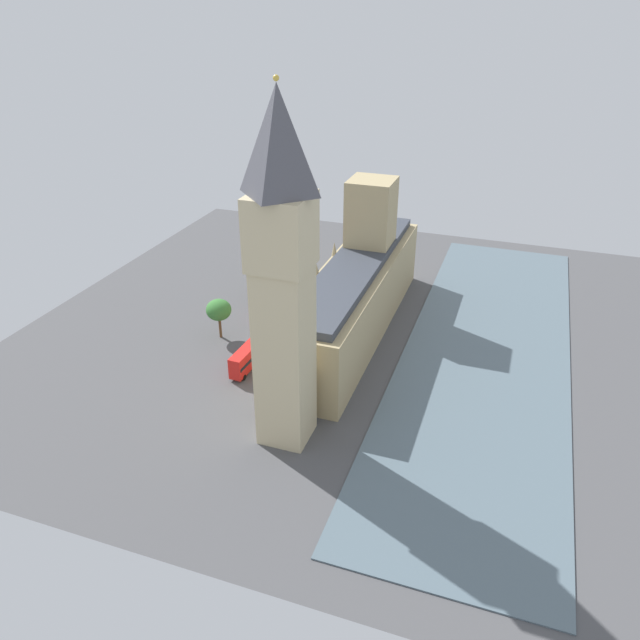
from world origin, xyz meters
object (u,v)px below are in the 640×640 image
car_white_corner (297,295)px  street_lamp_slot_11 (258,285)px  plane_tree_trailing (264,275)px  pedestrian_opposite_hall (287,354)px  car_silver_midblock (257,340)px  street_lamp_slot_12 (271,272)px  car_yellow_cab_by_river_gate (316,275)px  double_decker_bus_leading (247,357)px  plane_tree_slot_10 (219,310)px  parliament_building (357,289)px  pedestrian_under_trees (328,300)px  car_black_kerbside (310,287)px  plane_tree_far_end (284,249)px  clock_tower (282,275)px  double_decker_bus_near_tower (280,305)px

car_white_corner → street_lamp_slot_11: street_lamp_slot_11 is taller
plane_tree_trailing → pedestrian_opposite_hall: bearing=122.8°
car_silver_midblock → street_lamp_slot_12: size_ratio=0.75×
car_yellow_cab_by_river_gate → street_lamp_slot_12: street_lamp_slot_12 is taller
street_lamp_slot_12 → double_decker_bus_leading: bearing=106.2°
car_white_corner → plane_tree_slot_10: plane_tree_slot_10 is taller
pedestrian_opposite_hall → parliament_building: bearing=124.0°
pedestrian_under_trees → plane_tree_trailing: plane_tree_trailing is taller
street_lamp_slot_12 → car_yellow_cab_by_river_gate: bearing=-130.1°
pedestrian_opposite_hall → pedestrian_under_trees: (0.10, -25.86, -0.08)m
parliament_building → pedestrian_under_trees: bearing=-43.9°
car_silver_midblock → street_lamp_slot_11: street_lamp_slot_11 is taller
car_yellow_cab_by_river_gate → pedestrian_opposite_hall: 39.34m
parliament_building → street_lamp_slot_11: bearing=-8.4°
plane_tree_slot_10 → car_black_kerbside: bearing=-109.0°
car_black_kerbside → car_silver_midblock: (1.40, 28.25, 0.00)m
car_silver_midblock → street_lamp_slot_11: (7.49, -17.46, 3.83)m
double_decker_bus_leading → car_white_corner: bearing=96.8°
plane_tree_trailing → plane_tree_slot_10: plane_tree_slot_10 is taller
pedestrian_opposite_hall → plane_tree_far_end: size_ratio=0.20×
car_silver_midblock → car_white_corner: bearing=-89.2°
clock_tower → car_silver_midblock: 41.57m
car_silver_midblock → pedestrian_under_trees: size_ratio=3.09×
car_yellow_cab_by_river_gate → double_decker_bus_near_tower: size_ratio=0.39×
street_lamp_slot_11 → car_black_kerbside: bearing=-129.5°
parliament_building → clock_tower: bearing=89.7°
street_lamp_slot_11 → double_decker_bus_near_tower: bearing=151.0°
double_decker_bus_leading → street_lamp_slot_11: 28.82m
pedestrian_under_trees → street_lamp_slot_11: street_lamp_slot_11 is taller
plane_tree_far_end → street_lamp_slot_12: 11.18m
parliament_building → plane_tree_trailing: bearing=-15.9°
double_decker_bus_near_tower → plane_tree_slot_10: 16.24m
clock_tower → double_decker_bus_leading: clock_tower is taller
plane_tree_slot_10 → street_lamp_slot_12: plane_tree_slot_10 is taller
parliament_building → street_lamp_slot_11: parliament_building is taller
car_black_kerbside → plane_tree_far_end: bearing=-41.6°
plane_tree_slot_10 → double_decker_bus_near_tower: bearing=-121.0°
parliament_building → double_decker_bus_near_tower: size_ratio=5.96×
car_white_corner → plane_tree_far_end: 17.61m
pedestrian_opposite_hall → street_lamp_slot_11: 26.05m
plane_tree_slot_10 → car_yellow_cab_by_river_gate: bearing=-103.7°
car_white_corner → plane_tree_far_end: size_ratio=0.52×
car_yellow_cab_by_river_gate → plane_tree_far_end: bearing=-4.9°
car_black_kerbside → plane_tree_trailing: plane_tree_trailing is taller
clock_tower → car_white_corner: (17.14, -48.18, -27.91)m
car_yellow_cab_by_river_gate → pedestrian_under_trees: size_ratio=2.70×
parliament_building → plane_tree_trailing: 25.90m
pedestrian_opposite_hall → double_decker_bus_leading: bearing=-68.1°
car_silver_midblock → pedestrian_opposite_hall: size_ratio=2.78×
double_decker_bus_near_tower → plane_tree_slot_10: size_ratio=1.21×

